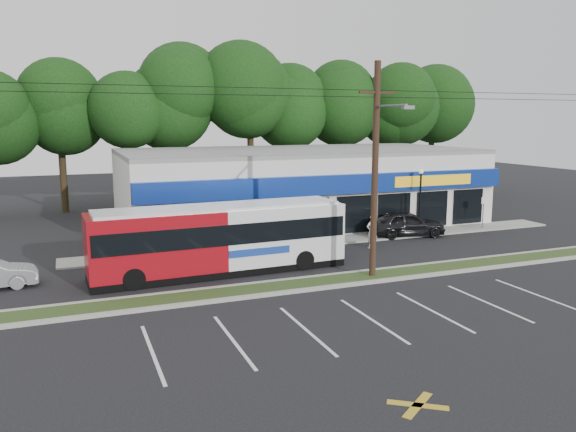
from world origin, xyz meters
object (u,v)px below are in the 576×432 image
(pedestrian_a, at_px, (372,231))
(sign_post, at_px, (484,207))
(metrobus, at_px, (220,237))
(pedestrian_b, at_px, (304,232))
(lamp_post, at_px, (420,194))
(utility_pole, at_px, (373,164))
(car_dark, at_px, (406,224))

(pedestrian_a, bearing_deg, sign_post, -168.94)
(metrobus, height_order, pedestrian_b, metrobus)
(metrobus, xyz_separation_m, pedestrian_a, (9.55, 1.92, -0.78))
(lamp_post, bearing_deg, utility_pole, -136.05)
(sign_post, xyz_separation_m, car_dark, (-6.17, -0.07, -0.73))
(pedestrian_b, bearing_deg, lamp_post, 169.15)
(utility_pole, xyz_separation_m, pedestrian_a, (3.27, 5.49, -4.43))
(utility_pole, height_order, car_dark, utility_pole)
(car_dark, bearing_deg, lamp_post, -64.90)
(sign_post, relative_size, car_dark, 0.46)
(utility_pole, relative_size, metrobus, 3.99)
(pedestrian_a, bearing_deg, metrobus, 10.10)
(sign_post, bearing_deg, pedestrian_a, -167.70)
(metrobus, relative_size, pedestrian_b, 7.64)
(sign_post, xyz_separation_m, pedestrian_a, (-9.90, -2.16, -0.57))
(sign_post, distance_m, pedestrian_b, 13.33)
(sign_post, bearing_deg, utility_pole, -149.85)
(metrobus, xyz_separation_m, pedestrian_b, (6.14, 4.00, -0.95))
(utility_pole, bearing_deg, sign_post, 30.15)
(lamp_post, relative_size, metrobus, 0.34)
(sign_post, distance_m, metrobus, 19.87)
(utility_pole, height_order, sign_post, utility_pole)
(lamp_post, bearing_deg, pedestrian_a, -154.05)
(metrobus, relative_size, pedestrian_a, 6.35)
(sign_post, xyz_separation_m, pedestrian_b, (-13.31, -0.07, -0.74))
(pedestrian_a, bearing_deg, car_dark, -152.04)
(utility_pole, xyz_separation_m, metrobus, (-6.28, 3.57, -3.64))
(car_dark, bearing_deg, pedestrian_b, 100.74)
(lamp_post, relative_size, car_dark, 0.87)
(pedestrian_a, bearing_deg, pedestrian_b, -32.69)
(sign_post, distance_m, pedestrian_a, 10.15)
(sign_post, xyz_separation_m, metrobus, (-19.45, -4.07, 0.22))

